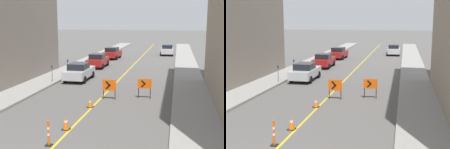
{
  "view_description": "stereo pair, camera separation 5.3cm",
  "coord_description": "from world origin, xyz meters",
  "views": [
    {
      "loc": [
        5.09,
        -7.09,
        5.44
      ],
      "look_at": [
        -0.03,
        17.3,
        1.0
      ],
      "focal_mm": 50.0,
      "sensor_mm": 36.0,
      "label": 1
    },
    {
      "loc": [
        5.14,
        -7.07,
        5.44
      ],
      "look_at": [
        -0.03,
        17.3,
        1.0
      ],
      "focal_mm": 50.0,
      "sensor_mm": 36.0,
      "label": 2
    }
  ],
  "objects": [
    {
      "name": "sidewalk_left",
      "position": [
        -6.19,
        30.87,
        0.09
      ],
      "size": [
        2.6,
        61.74,
        0.18
      ],
      "color": "gray",
      "rests_on": "ground_plane"
    },
    {
      "name": "parking_meter_far_curb",
      "position": [
        -5.24,
        21.23,
        1.19
      ],
      "size": [
        0.12,
        0.11,
        1.45
      ],
      "color": "#4C4C51",
      "rests_on": "sidewalk_left"
    },
    {
      "name": "arrow_barricade_secondary",
      "position": [
        2.96,
        14.04,
        0.97
      ],
      "size": [
        0.96,
        0.12,
        1.37
      ],
      "rotation": [
        0.0,
        0.0,
        0.06
      ],
      "color": "#EF560C",
      "rests_on": "ground_plane"
    },
    {
      "name": "parked_car_curb_far",
      "position": [
        -3.75,
        35.17,
        0.8
      ],
      "size": [
        2.05,
        4.4,
        1.59
      ],
      "rotation": [
        0.0,
        0.0,
        -0.06
      ],
      "color": "maroon",
      "rests_on": "ground_plane"
    },
    {
      "name": "traffic_cone_second",
      "position": [
        -0.21,
        6.98,
        0.31
      ],
      "size": [
        0.39,
        0.39,
        0.63
      ],
      "color": "black",
      "rests_on": "ground_plane"
    },
    {
      "name": "parked_car_curb_near",
      "position": [
        -3.46,
        19.3,
        0.8
      ],
      "size": [
        1.93,
        4.3,
        1.59
      ],
      "rotation": [
        0.0,
        0.0,
        -0.0
      ],
      "color": "#B7B7BC",
      "rests_on": "ground_plane"
    },
    {
      "name": "delineator_post_front",
      "position": [
        -0.24,
        4.91,
        0.5
      ],
      "size": [
        0.3,
        0.3,
        1.17
      ],
      "color": "black",
      "rests_on": "ground_plane"
    },
    {
      "name": "parked_car_opposite_side",
      "position": [
        3.57,
        41.33,
        0.8
      ],
      "size": [
        1.99,
        4.38,
        1.59
      ],
      "rotation": [
        0.0,
        0.0,
        0.04
      ],
      "color": "#B7B7BC",
      "rests_on": "ground_plane"
    },
    {
      "name": "lane_stripe",
      "position": [
        0.0,
        30.87,
        0.0
      ],
      "size": [
        0.12,
        61.74,
        0.01
      ],
      "color": "gold",
      "rests_on": "ground_plane"
    },
    {
      "name": "parking_meter_near_curb",
      "position": [
        -5.24,
        17.34,
        1.18
      ],
      "size": [
        0.12,
        0.11,
        1.43
      ],
      "color": "#4C4C51",
      "rests_on": "sidewalk_left"
    },
    {
      "name": "parked_car_curb_mid",
      "position": [
        -3.76,
        27.11,
        0.8
      ],
      "size": [
        1.94,
        4.32,
        1.59
      ],
      "rotation": [
        0.0,
        0.0,
        0.01
      ],
      "color": "maroon",
      "rests_on": "ground_plane"
    },
    {
      "name": "arrow_barricade_primary",
      "position": [
        0.62,
        13.26,
        0.94
      ],
      "size": [
        0.96,
        0.13,
        1.38
      ],
      "rotation": [
        0.0,
        0.0,
        -0.07
      ],
      "color": "#EF560C",
      "rests_on": "ground_plane"
    },
    {
      "name": "traffic_cone_third",
      "position": [
        -0.14,
        11.12,
        0.26
      ],
      "size": [
        0.39,
        0.39,
        0.52
      ],
      "color": "black",
      "rests_on": "ground_plane"
    },
    {
      "name": "sidewalk_right",
      "position": [
        6.19,
        30.87,
        0.09
      ],
      "size": [
        2.6,
        61.74,
        0.18
      ],
      "color": "gray",
      "rests_on": "ground_plane"
    }
  ]
}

